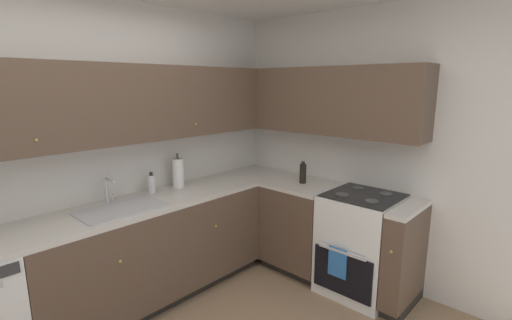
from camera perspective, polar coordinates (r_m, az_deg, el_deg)
The scene contains 14 objects.
wall_back at distance 3.25m, azimuth -26.16°, elevation 0.01°, with size 4.23×0.05×2.56m, color silver.
wall_right at distance 3.56m, azimuth 18.79°, elevation 1.54°, with size 0.05×3.21×2.56m, color silver.
lower_cabinets_back at distance 3.41m, azimuth -15.78°, elevation -13.59°, with size 2.06×0.62×0.88m.
countertop_back at distance 3.24m, azimuth -16.24°, elevation -6.37°, with size 3.26×0.60×0.04m, color beige.
lower_cabinets_right at distance 3.71m, azimuth 9.85°, elevation -11.14°, with size 0.62×1.46×0.88m.
countertop_right at distance 3.56m, azimuth 10.08°, elevation -4.44°, with size 0.60×1.46×0.03m.
oven_range at distance 3.52m, azimuth 16.11°, elevation -12.37°, with size 0.68×0.62×1.06m.
upper_cabinets_back at distance 3.14m, azimuth -20.98°, elevation 8.18°, with size 2.94×0.34×0.63m.
upper_cabinets_right at distance 3.61m, azimuth 9.96°, elevation 9.16°, with size 0.32×2.01×0.63m.
sink at distance 3.10m, azimuth -20.27°, elevation -7.92°, with size 0.65×0.40×0.10m.
faucet at distance 3.23m, azimuth -22.11°, elevation -4.09°, with size 0.07×0.16×0.22m.
soap_bottle at distance 3.42m, azimuth -16.01°, elevation -3.60°, with size 0.07×0.07×0.19m.
paper_towel_roll at distance 3.54m, azimuth -12.09°, elevation -1.98°, with size 0.11×0.11×0.34m.
oil_bottle at distance 3.64m, azimuth 7.34°, elevation -2.06°, with size 0.07×0.07×0.22m.
Camera 1 is at (-1.13, -1.41, 1.88)m, focal length 25.58 mm.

